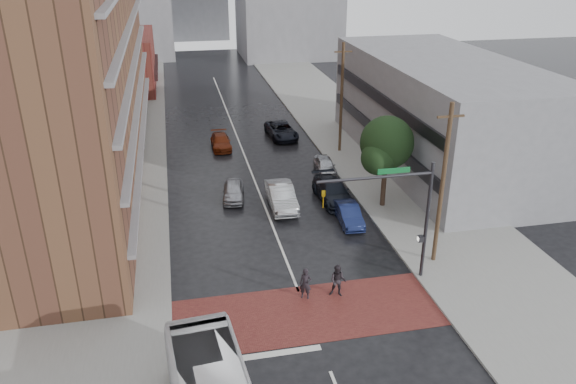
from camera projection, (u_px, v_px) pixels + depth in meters
ground at (309, 319)px, 29.17m from camera, size 160.00×160.00×0.00m
crosswalk at (307, 313)px, 29.62m from camera, size 14.00×5.00×0.02m
sidewalk_west at (114, 163)px, 49.31m from camera, size 9.00×90.00×0.15m
sidewalk_east at (364, 145)px, 53.62m from camera, size 9.00×90.00×0.15m
storefront_west at (123, 61)px, 73.70m from camera, size 8.00×16.00×7.00m
building_east at (441, 112)px, 48.28m from camera, size 11.00×26.00×9.00m
street_tree at (387, 146)px, 39.58m from camera, size 4.20×4.10×6.90m
signal_mast at (404, 207)px, 30.56m from camera, size 6.50×0.30×7.20m
utility_pole_near at (442, 185)px, 32.29m from camera, size 1.60×0.26×10.00m
utility_pole_far at (342, 98)px, 50.15m from camera, size 1.60×0.26×10.00m
pedestrian_a at (305, 284)px, 30.52m from camera, size 0.78×0.65×1.83m
pedestrian_b at (338, 281)px, 30.69m from camera, size 1.13×1.02×1.91m
car_travel_a at (233, 191)px, 42.47m from camera, size 2.09×4.04×1.31m
car_travel_b at (281, 196)px, 41.11m from camera, size 1.88×5.17×1.69m
car_travel_c at (221, 142)px, 52.93m from camera, size 1.76×4.33×1.25m
suv_travel at (281, 130)px, 55.72m from camera, size 2.84×5.54×1.49m
car_parked_near at (349, 214)px, 38.82m from camera, size 1.61×4.07×1.32m
car_parked_mid at (333, 191)px, 42.14m from camera, size 2.37×5.40×1.54m
car_parked_far at (325, 165)px, 47.27m from camera, size 1.83×3.99×1.32m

